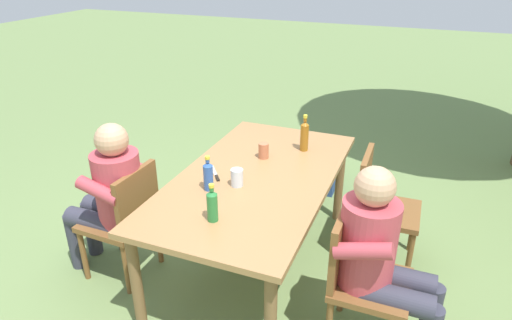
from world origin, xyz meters
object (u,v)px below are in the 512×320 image
Objects in this scene: person_in_white_shirt at (381,254)px; backpack_by_far_side at (327,170)px; chair_far_left at (379,203)px; backpack_by_near_side at (263,155)px; table_knife at (216,174)px; dining_table at (256,186)px; person_in_plaid_shirt at (111,193)px; bottle_blue at (208,175)px; cup_glass at (237,178)px; bottle_amber at (304,135)px; chair_near_right at (126,217)px; cup_terracotta at (264,151)px; chair_far_right at (358,273)px; bottle_green at (212,205)px.

backpack_by_far_side is at bearing -158.51° from person_in_white_shirt.
chair_far_left reaches higher than backpack_by_near_side.
person_in_white_shirt is 5.83× the size of table_knife.
person_in_white_shirt is at bearing 65.15° from dining_table.
dining_table is 9.35× the size of table_knife.
backpack_by_far_side is (-1.80, 1.13, -0.45)m from person_in_plaid_shirt.
backpack_by_far_side is (-1.67, 0.42, -0.66)m from bottle_blue.
dining_table is 0.23m from cup_glass.
backpack_by_far_side is (-0.84, 0.02, -0.68)m from bottle_amber.
chair_near_right is 3.64× the size of bottle_blue.
cup_terracotta reaches higher than backpack_by_near_side.
person_in_plaid_shirt is (-0.00, -1.73, 0.17)m from chair_far_right.
bottle_amber is at bearing 160.71° from cup_glass.
person_in_plaid_shirt is at bearing -73.82° from cup_glass.
bottle_green is at bearing -6.73° from backpack_by_far_side.
person_in_plaid_shirt is at bearing -63.82° from chair_far_left.
bottle_blue is (0.83, -0.40, -0.02)m from bottle_amber.
person_in_white_shirt is 1.99m from backpack_by_far_side.
bottle_green is (1.15, -0.21, -0.02)m from bottle_amber.
person_in_white_shirt is at bearing 21.49° from backpack_by_far_side.
person_in_white_shirt reaches higher than backpack_by_near_side.
chair_near_right is at bearing -29.49° from backpack_by_far_side.
chair_far_right is at bearing 50.36° from cup_terracotta.
table_knife is (-0.08, -0.20, -0.05)m from cup_glass.
bottle_amber is (-0.96, -0.73, 0.23)m from person_in_white_shirt.
bottle_blue reaches higher than backpack_by_near_side.
person_in_plaid_shirt is 0.94m from bottle_green.
dining_table is 7.98× the size of bottle_green.
bottle_green is at bearing 78.24° from person_in_plaid_shirt.
chair_far_left is 0.74× the size of person_in_white_shirt.
person_in_plaid_shirt is 4.06× the size of bottle_amber.
dining_table is 0.94m from chair_near_right.
bottle_amber is (-0.54, 0.19, 0.20)m from dining_table.
chair_far_right is at bearing 32.86° from bottle_amber.
person_in_plaid_shirt reaches higher than cup_terracotta.
cup_glass is 1.69m from backpack_by_far_side.
bottle_blue is 0.56× the size of backpack_by_far_side.
cup_glass and cup_terracotta have the same top height.
person_in_white_shirt reaches higher than cup_glass.
bottle_blue is 0.23m from table_knife.
dining_table is at bearing -117.76° from chair_far_right.
cup_terracotta is at bearing -126.32° from person_in_white_shirt.
person_in_plaid_shirt is 2.77× the size of backpack_by_far_side.
bottle_blue reaches higher than cup_glass.
cup_terracotta reaches higher than chair_far_left.
cup_glass is 1.78m from backpack_by_near_side.
chair_near_right is 1.44m from bottle_amber.
bottle_amber is at bearing -142.78° from person_in_white_shirt.
table_knife is (0.63, -0.45, -0.12)m from bottle_amber.
cup_terracotta is at bearing -129.64° from chair_far_right.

